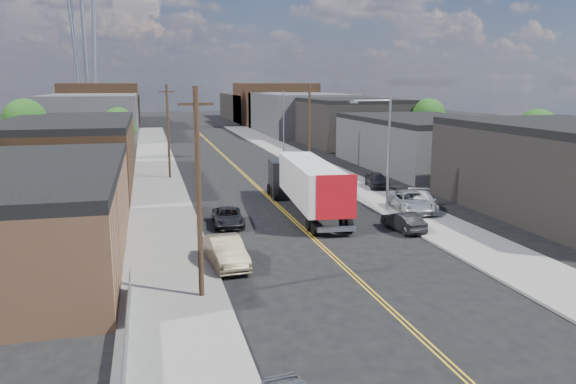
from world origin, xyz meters
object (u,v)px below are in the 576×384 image
car_right_lot_a (411,201)px  car_right_lot_b (422,201)px  car_left_c (228,217)px  car_right_oncoming (403,222)px  semi_truck (304,182)px  car_right_lot_c (376,180)px  car_left_b (226,252)px

car_right_lot_a → car_right_lot_b: bearing=13.5°
car_left_c → car_right_oncoming: (11.60, -4.45, 0.03)m
semi_truck → car_right_lot_c: 12.30m
car_left_b → car_right_lot_b: bearing=24.2°
semi_truck → car_left_b: semi_truck is taller
car_right_lot_a → car_right_lot_c: (1.41, 10.28, -0.05)m
semi_truck → car_left_b: 14.47m
car_right_lot_a → car_left_b: bearing=-139.7°
car_right_lot_b → car_right_oncoming: bearing=-109.3°
car_right_lot_b → car_left_c: bearing=-158.6°
car_left_c → car_right_lot_c: (16.00, 10.69, 0.25)m
car_right_lot_a → car_right_lot_b: car_right_lot_a is taller
car_left_b → car_right_lot_a: size_ratio=0.89×
car_left_b → car_right_oncoming: 13.77m
semi_truck → car_right_lot_a: bearing=-13.4°
car_right_lot_b → car_right_lot_a: bearing=-156.6°
car_right_lot_a → car_right_lot_c: size_ratio=1.30×
car_left_b → car_right_lot_c: bearing=43.6°
car_right_lot_a → car_right_lot_b: size_ratio=1.14×
car_right_lot_b → car_right_lot_c: car_right_lot_c is taller
semi_truck → car_right_lot_c: (9.50, 7.67, -1.53)m
semi_truck → car_right_lot_b: semi_truck is taller
semi_truck → car_right_lot_c: size_ratio=3.78×
semi_truck → car_left_c: size_ratio=3.58×
car_right_lot_c → car_right_oncoming: bearing=-95.5°
car_right_oncoming → car_right_lot_b: size_ratio=0.81×
car_left_b → car_right_oncoming: car_left_b is taller
semi_truck → car_right_lot_a: size_ratio=2.90×
car_right_oncoming → car_right_lot_c: bearing=-112.1°
semi_truck → car_right_oncoming: size_ratio=4.06×
car_right_lot_b → car_left_b: bearing=-131.2°
car_right_lot_a → car_right_lot_b: (0.99, 0.06, -0.06)m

